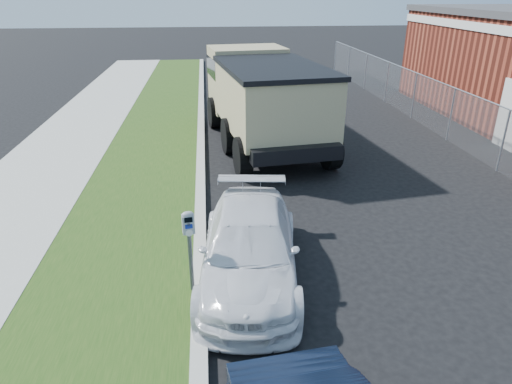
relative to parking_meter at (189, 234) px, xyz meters
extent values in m
plane|color=black|center=(2.71, 1.04, -1.22)|extent=(120.00, 120.00, 0.00)
cube|color=#999990|center=(0.11, 3.04, -1.14)|extent=(0.25, 50.00, 0.15)
cube|color=#1D3F11|center=(-1.49, 3.04, -1.15)|extent=(3.00, 50.00, 0.13)
plane|color=slate|center=(8.71, 8.04, -0.32)|extent=(0.00, 30.00, 30.00)
cylinder|color=#9398A0|center=(8.71, 8.04, 0.58)|extent=(0.04, 30.00, 0.04)
cylinder|color=#9398A0|center=(8.71, 5.04, -0.32)|extent=(0.06, 0.06, 1.80)
cylinder|color=#9398A0|center=(8.71, 8.04, -0.32)|extent=(0.06, 0.06, 1.80)
cylinder|color=#9398A0|center=(8.71, 11.04, -0.32)|extent=(0.06, 0.06, 1.80)
cylinder|color=#9398A0|center=(8.71, 14.04, -0.32)|extent=(0.06, 0.06, 1.80)
cylinder|color=#9398A0|center=(8.71, 17.04, -0.32)|extent=(0.06, 0.06, 1.80)
cylinder|color=#9398A0|center=(8.71, 20.04, -0.32)|extent=(0.06, 0.06, 1.80)
cylinder|color=#9398A0|center=(8.71, 23.04, -0.32)|extent=(0.06, 0.06, 1.80)
cube|color=silver|center=(10.19, 9.04, 2.38)|extent=(0.06, 14.00, 0.30)
cube|color=silver|center=(10.16, 7.04, -0.12)|extent=(0.08, 1.10, 2.20)
cylinder|color=#3F4247|center=(0.00, 0.00, -0.54)|extent=(0.08, 0.08, 1.08)
cube|color=gray|center=(0.00, 0.00, 0.19)|extent=(0.21, 0.16, 0.32)
ellipsoid|color=gray|center=(0.00, 0.00, 0.35)|extent=(0.22, 0.16, 0.12)
cube|color=black|center=(0.01, -0.07, 0.30)|extent=(0.13, 0.03, 0.09)
cube|color=navy|center=(0.01, -0.07, 0.18)|extent=(0.12, 0.02, 0.08)
cylinder|color=silver|center=(0.01, -0.07, 0.06)|extent=(0.12, 0.02, 0.12)
cube|color=#3F4247|center=(0.01, -0.07, 0.21)|extent=(0.04, 0.01, 0.05)
imported|color=white|center=(1.02, 0.51, -0.61)|extent=(2.20, 4.40, 1.23)
cube|color=black|center=(2.26, 8.19, -0.39)|extent=(3.44, 7.56, 0.40)
cube|color=#9C8E64|center=(1.92, 10.79, 0.55)|extent=(2.92, 2.38, 2.28)
cube|color=black|center=(1.92, 10.79, 1.00)|extent=(2.96, 2.41, 0.68)
cube|color=#9C8E64|center=(2.38, 7.28, 0.55)|extent=(3.34, 5.10, 1.82)
cube|color=black|center=(2.38, 7.28, 1.49)|extent=(3.46, 5.23, 0.14)
cube|color=black|center=(1.78, 11.86, -0.48)|extent=(2.73, 0.53, 0.34)
cylinder|color=black|center=(0.64, 10.50, -0.65)|extent=(0.51, 1.18, 1.14)
cylinder|color=black|center=(3.24, 10.85, -0.65)|extent=(0.51, 1.18, 1.14)
cylinder|color=black|center=(1.04, 7.45, -0.65)|extent=(0.51, 1.18, 1.14)
cylinder|color=black|center=(3.64, 7.79, -0.65)|extent=(0.51, 1.18, 1.14)
cylinder|color=black|center=(1.31, 5.42, -0.65)|extent=(0.51, 1.18, 1.14)
cylinder|color=black|center=(3.90, 5.76, -0.65)|extent=(0.51, 1.18, 1.14)
camera|label=1|loc=(0.39, -6.54, 3.64)|focal=32.00mm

